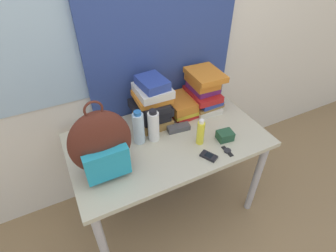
{
  "coord_description": "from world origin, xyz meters",
  "views": [
    {
      "loc": [
        -0.56,
        -0.77,
        1.83
      ],
      "look_at": [
        0.0,
        0.35,
        0.82
      ],
      "focal_mm": 28.0,
      "sensor_mm": 36.0,
      "label": 1
    }
  ],
  "objects_px": {
    "backpack": "(101,145)",
    "sunscreen_bottle": "(201,132)",
    "cell_phone": "(209,156)",
    "book_stack_center": "(180,106)",
    "sports_bottle": "(154,126)",
    "book_stack_left": "(152,103)",
    "camera_pouch": "(225,136)",
    "water_bottle": "(139,128)",
    "book_stack_right": "(203,91)",
    "sunglasses_case": "(179,128)",
    "wristwatch": "(227,151)"
  },
  "relations": [
    {
      "from": "backpack",
      "to": "sunscreen_bottle",
      "type": "distance_m",
      "value": 0.6
    },
    {
      "from": "cell_phone",
      "to": "sunscreen_bottle",
      "type": "bearing_deg",
      "value": 81.82
    },
    {
      "from": "backpack",
      "to": "book_stack_center",
      "type": "height_order",
      "value": "backpack"
    },
    {
      "from": "sports_bottle",
      "to": "sunscreen_bottle",
      "type": "height_order",
      "value": "sports_bottle"
    },
    {
      "from": "book_stack_center",
      "to": "book_stack_left",
      "type": "bearing_deg",
      "value": -178.52
    },
    {
      "from": "sports_bottle",
      "to": "camera_pouch",
      "type": "xyz_separation_m",
      "value": [
        0.4,
        -0.2,
        -0.08
      ]
    },
    {
      "from": "water_bottle",
      "to": "camera_pouch",
      "type": "xyz_separation_m",
      "value": [
        0.49,
        -0.22,
        -0.08
      ]
    },
    {
      "from": "book_stack_right",
      "to": "sports_bottle",
      "type": "height_order",
      "value": "book_stack_right"
    },
    {
      "from": "sunscreen_bottle",
      "to": "backpack",
      "type": "bearing_deg",
      "value": 176.02
    },
    {
      "from": "sunglasses_case",
      "to": "sports_bottle",
      "type": "bearing_deg",
      "value": -177.29
    },
    {
      "from": "book_stack_left",
      "to": "wristwatch",
      "type": "relative_size",
      "value": 3.52
    },
    {
      "from": "backpack",
      "to": "wristwatch",
      "type": "bearing_deg",
      "value": -14.82
    },
    {
      "from": "sports_bottle",
      "to": "sunglasses_case",
      "type": "height_order",
      "value": "sports_bottle"
    },
    {
      "from": "backpack",
      "to": "book_stack_center",
      "type": "bearing_deg",
      "value": 25.07
    },
    {
      "from": "sunscreen_bottle",
      "to": "cell_phone",
      "type": "height_order",
      "value": "sunscreen_bottle"
    },
    {
      "from": "backpack",
      "to": "cell_phone",
      "type": "bearing_deg",
      "value": -16.95
    },
    {
      "from": "book_stack_center",
      "to": "sports_bottle",
      "type": "xyz_separation_m",
      "value": [
        -0.28,
        -0.18,
        0.05
      ]
    },
    {
      "from": "book_stack_left",
      "to": "sunglasses_case",
      "type": "distance_m",
      "value": 0.24
    },
    {
      "from": "camera_pouch",
      "to": "wristwatch",
      "type": "xyz_separation_m",
      "value": [
        -0.05,
        -0.1,
        -0.02
      ]
    },
    {
      "from": "backpack",
      "to": "sunglasses_case",
      "type": "bearing_deg",
      "value": 13.56
    },
    {
      "from": "book_stack_right",
      "to": "wristwatch",
      "type": "height_order",
      "value": "book_stack_right"
    },
    {
      "from": "cell_phone",
      "to": "book_stack_right",
      "type": "bearing_deg",
      "value": 62.46
    },
    {
      "from": "cell_phone",
      "to": "camera_pouch",
      "type": "relative_size",
      "value": 1.05
    },
    {
      "from": "book_stack_right",
      "to": "sports_bottle",
      "type": "xyz_separation_m",
      "value": [
        -0.46,
        -0.17,
        -0.04
      ]
    },
    {
      "from": "sports_bottle",
      "to": "wristwatch",
      "type": "height_order",
      "value": "sports_bottle"
    },
    {
      "from": "book_stack_center",
      "to": "cell_phone",
      "type": "height_order",
      "value": "book_stack_center"
    },
    {
      "from": "book_stack_left",
      "to": "sunscreen_bottle",
      "type": "distance_m",
      "value": 0.38
    },
    {
      "from": "book_stack_right",
      "to": "sunscreen_bottle",
      "type": "xyz_separation_m",
      "value": [
        -0.22,
        -0.33,
        -0.06
      ]
    },
    {
      "from": "book_stack_right",
      "to": "water_bottle",
      "type": "distance_m",
      "value": 0.57
    },
    {
      "from": "camera_pouch",
      "to": "wristwatch",
      "type": "relative_size",
      "value": 1.12
    },
    {
      "from": "book_stack_left",
      "to": "book_stack_center",
      "type": "distance_m",
      "value": 0.24
    },
    {
      "from": "book_stack_left",
      "to": "book_stack_center",
      "type": "xyz_separation_m",
      "value": [
        0.22,
        0.01,
        -0.09
      ]
    },
    {
      "from": "sunglasses_case",
      "to": "camera_pouch",
      "type": "height_order",
      "value": "camera_pouch"
    },
    {
      "from": "book_stack_center",
      "to": "water_bottle",
      "type": "height_order",
      "value": "water_bottle"
    },
    {
      "from": "book_stack_right",
      "to": "book_stack_center",
      "type": "bearing_deg",
      "value": 177.69
    },
    {
      "from": "camera_pouch",
      "to": "sunglasses_case",
      "type": "bearing_deg",
      "value": 136.33
    },
    {
      "from": "book_stack_left",
      "to": "sports_bottle",
      "type": "distance_m",
      "value": 0.19
    },
    {
      "from": "cell_phone",
      "to": "camera_pouch",
      "type": "height_order",
      "value": "camera_pouch"
    },
    {
      "from": "backpack",
      "to": "book_stack_left",
      "type": "height_order",
      "value": "backpack"
    },
    {
      "from": "book_stack_right",
      "to": "camera_pouch",
      "type": "bearing_deg",
      "value": -99.32
    },
    {
      "from": "book_stack_center",
      "to": "wristwatch",
      "type": "height_order",
      "value": "book_stack_center"
    },
    {
      "from": "book_stack_center",
      "to": "sunglasses_case",
      "type": "relative_size",
      "value": 1.62
    },
    {
      "from": "sunscreen_bottle",
      "to": "cell_phone",
      "type": "relative_size",
      "value": 1.61
    },
    {
      "from": "backpack",
      "to": "camera_pouch",
      "type": "bearing_deg",
      "value": -6.35
    },
    {
      "from": "book_stack_left",
      "to": "book_stack_right",
      "type": "height_order",
      "value": "book_stack_left"
    },
    {
      "from": "book_stack_center",
      "to": "sports_bottle",
      "type": "height_order",
      "value": "sports_bottle"
    },
    {
      "from": "cell_phone",
      "to": "sunglasses_case",
      "type": "distance_m",
      "value": 0.3
    },
    {
      "from": "sunscreen_bottle",
      "to": "camera_pouch",
      "type": "bearing_deg",
      "value": -14.79
    },
    {
      "from": "book_stack_center",
      "to": "sunscreen_bottle",
      "type": "bearing_deg",
      "value": -97.37
    },
    {
      "from": "water_bottle",
      "to": "sports_bottle",
      "type": "relative_size",
      "value": 1.03
    }
  ]
}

